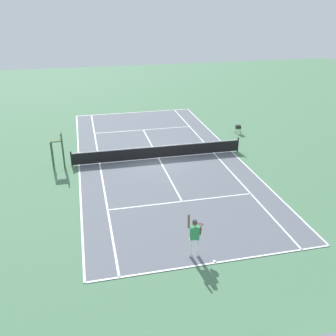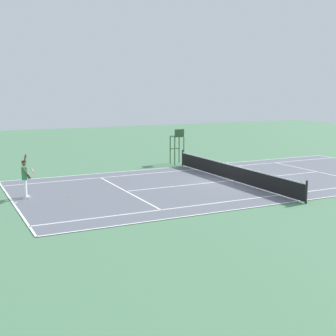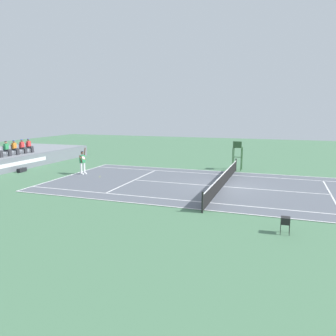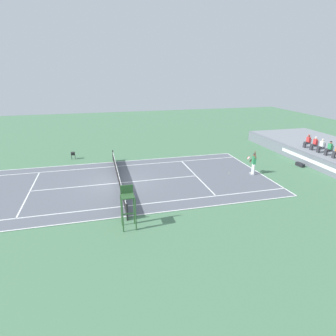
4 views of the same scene
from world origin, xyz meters
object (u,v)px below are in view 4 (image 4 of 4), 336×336
Objects in this scene: spectator_seated_3 at (329,149)px; ball_hopper at (73,153)px; umpire_chair at (128,202)px; spectator_seated_2 at (321,146)px; equipment_bag at (300,165)px; spectator_seated_1 at (314,144)px; tennis_player at (254,163)px; spectator_seated_0 at (307,141)px; tennis_ball at (229,173)px.

ball_hopper is at bearing -110.24° from spectator_seated_3.
umpire_chair is at bearing 14.91° from ball_hopper.
spectator_seated_2 is at bearing 180.00° from spectator_seated_3.
spectator_seated_3 is 2.76m from equipment_bag.
spectator_seated_2 is at bearing 0.00° from spectator_seated_1.
spectator_seated_1 is 0.61× the size of tennis_player.
spectator_seated_2 is (0.89, 0.00, 0.00)m from spectator_seated_1.
tennis_player is (2.77, -7.44, -0.75)m from spectator_seated_0.
umpire_chair is at bearing -61.97° from tennis_player.
equipment_bag is at bearing 98.42° from tennis_player.
tennis_ball is (-0.61, -9.31, -1.71)m from spectator_seated_3.
spectator_seated_2 is 0.93m from spectator_seated_3.
spectator_seated_3 reaches higher than equipment_bag.
spectator_seated_0 is 2.75m from spectator_seated_3.
spectator_seated_0 is at bearing 110.41° from tennis_player.
tennis_ball is at bearing -87.99° from spectator_seated_2.
tennis_ball is at bearing -82.59° from spectator_seated_1.
equipment_bag is (1.98, -2.13, -1.58)m from spectator_seated_0.
tennis_player reaches higher than equipment_bag.
spectator_seated_0 reaches higher than ball_hopper.
spectator_seated_0 is 0.93m from spectator_seated_1.
ball_hopper is at bearing -165.09° from umpire_chair.
spectator_seated_1 is 1.00× the size of spectator_seated_3.
spectator_seated_0 is 18.60× the size of tennis_ball.
tennis_ball is (2.14, -9.31, -1.71)m from spectator_seated_0.
umpire_chair is at bearing -64.90° from spectator_seated_0.
spectator_seated_1 is at bearing 0.00° from spectator_seated_0.
spectator_seated_1 is 1.82m from spectator_seated_3.
spectator_seated_1 and spectator_seated_2 have the same top height.
tennis_player is 2.25× the size of equipment_bag.
tennis_player is at bearing -82.69° from spectator_seated_2.
spectator_seated_1 reaches higher than equipment_bag.
equipment_bag is at bearing -109.73° from spectator_seated_3.
spectator_seated_3 reaches higher than tennis_ball.
umpire_chair reaches higher than spectator_seated_0.
spectator_seated_3 is 19.57m from umpire_chair.
tennis_player is 5.43m from equipment_bag.
tennis_player is 2.98× the size of ball_hopper.
spectator_seated_0 is 1.81× the size of ball_hopper.
spectator_seated_0 is at bearing 180.00° from spectator_seated_1.
spectator_seated_3 is at bearing 107.80° from umpire_chair.
spectator_seated_3 is at bearing 0.00° from spectator_seated_2.
equipment_bag is at bearing 91.26° from tennis_ball.
tennis_player reaches higher than tennis_ball.
spectator_seated_0 is 3.31m from equipment_bag.
spectator_seated_1 is 7.70m from tennis_player.
spectator_seated_2 is 9.47m from tennis_ball.
umpire_chair is (7.80, -18.63, -0.19)m from spectator_seated_1.
ball_hopper is at bearing -106.05° from spectator_seated_1.
ball_hopper is (-8.27, -22.43, -1.17)m from spectator_seated_3.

